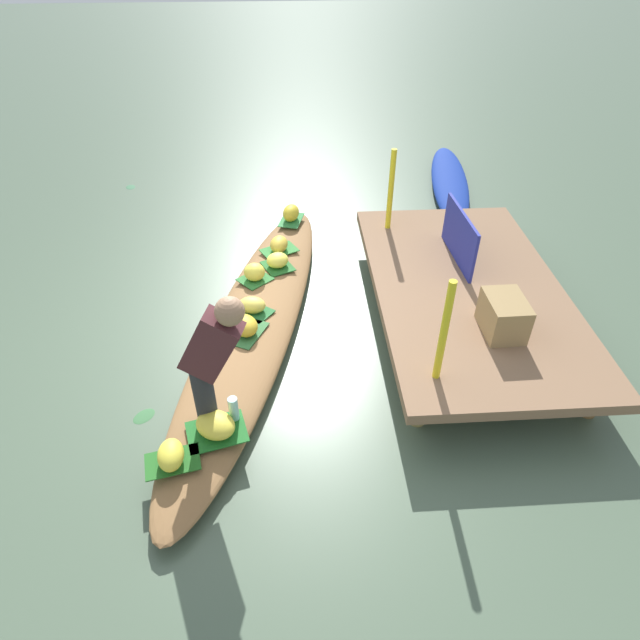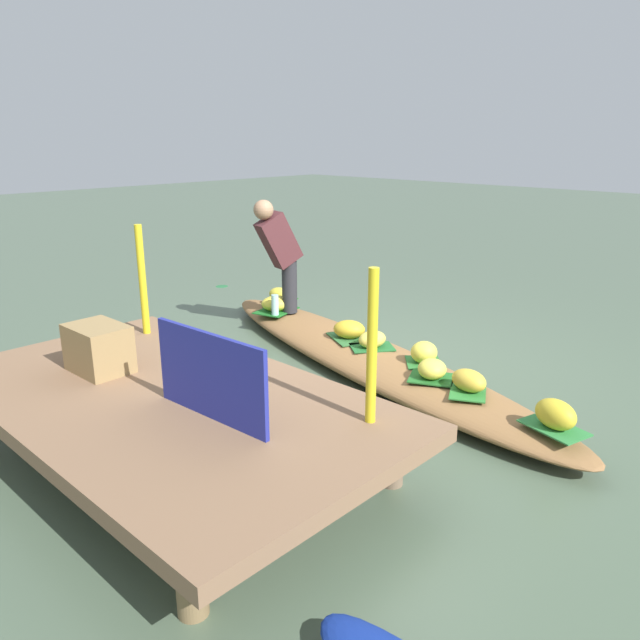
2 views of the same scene
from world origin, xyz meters
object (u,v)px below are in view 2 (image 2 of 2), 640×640
banana_bunch_0 (276,303)px  water_bottle (275,305)px  vendor_person (279,249)px  banana_bunch_7 (424,352)px  banana_bunch_3 (280,294)px  market_banner (210,376)px  banana_bunch_5 (556,414)px  banana_bunch_2 (432,369)px  banana_bunch_6 (349,329)px  vendor_boat (365,357)px  banana_bunch_1 (469,380)px  banana_bunch_4 (372,339)px  produce_crate (99,348)px

banana_bunch_0 → water_bottle: 0.18m
vendor_person → banana_bunch_7: bearing=174.3°
banana_bunch_3 → market_banner: (-2.23, 2.61, 0.40)m
banana_bunch_5 → banana_bunch_7: 1.34m
banana_bunch_2 → banana_bunch_6: size_ratio=0.82×
water_bottle → vendor_boat: bearing=175.8°
vendor_boat → banana_bunch_2: banana_bunch_2 is taller
banana_bunch_7 → banana_bunch_0: bearing=-6.4°
banana_bunch_1 → vendor_boat: bearing=-12.1°
banana_bunch_3 → banana_bunch_4: banana_bunch_3 is taller
banana_bunch_1 → banana_bunch_5: size_ratio=0.98×
banana_bunch_6 → water_bottle: 1.05m
produce_crate → market_banner: bearing=-175.9°
produce_crate → vendor_person: bearing=-73.8°
banana_bunch_6 → banana_bunch_7: 0.87m
produce_crate → banana_bunch_2: bearing=-127.4°
water_bottle → market_banner: size_ratio=0.25×
banana_bunch_0 → produce_crate: produce_crate is taller
vendor_boat → banana_bunch_5: 1.96m
banana_bunch_6 → vendor_person: vendor_person is taller
vendor_boat → banana_bunch_0: size_ratio=14.79×
vendor_boat → banana_bunch_4: banana_bunch_4 is taller
banana_bunch_5 → water_bottle: bearing=-8.9°
banana_bunch_5 → vendor_person: size_ratio=0.24×
banana_bunch_1 → banana_bunch_3: (2.87, -0.78, -0.00)m
banana_bunch_4 → banana_bunch_5: bearing=167.2°
banana_bunch_4 → banana_bunch_2: bearing=162.6°
banana_bunch_5 → banana_bunch_3: bearing=-14.5°
banana_bunch_4 → water_bottle: 1.37m
banana_bunch_1 → banana_bunch_4: 1.15m
banana_bunch_2 → vendor_boat: bearing=-15.5°
banana_bunch_3 → banana_bunch_6: banana_bunch_6 is taller
banana_bunch_4 → vendor_person: 1.52m
banana_bunch_4 → vendor_person: vendor_person is taller
vendor_boat → banana_bunch_2: 0.91m
banana_bunch_2 → banana_bunch_5: size_ratio=0.84×
banana_bunch_2 → vendor_person: size_ratio=0.20×
banana_bunch_5 → banana_bunch_6: (2.15, -0.47, -0.01)m
banana_bunch_3 → market_banner: size_ratio=0.30×
banana_bunch_0 → banana_bunch_7: (-2.04, 0.23, 0.01)m
banana_bunch_4 → vendor_person: size_ratio=0.22×
banana_bunch_5 → vendor_person: (3.22, -0.60, 0.59)m
banana_bunch_1 → banana_bunch_6: bearing=-12.6°
water_bottle → market_banner: (-1.85, 2.19, 0.37)m
banana_bunch_5 → market_banner: (1.35, 1.69, 0.38)m
banana_bunch_6 → banana_bunch_5: bearing=167.6°
banana_bunch_3 → banana_bunch_5: banana_bunch_5 is taller
banana_bunch_5 → banana_bunch_6: bearing=-12.4°
banana_bunch_0 → banana_bunch_7: banana_bunch_7 is taller
banana_bunch_3 → banana_bunch_1: bearing=164.8°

